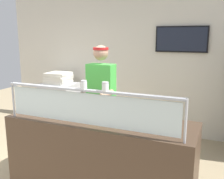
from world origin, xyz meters
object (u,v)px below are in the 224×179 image
Objects in this scene: parmesan_shaker at (84,85)px; pepper_flake_shaker at (105,87)px; worker_figure at (101,99)px; pizza_box_stack at (58,78)px; pizza_tray at (83,112)px; pizza_server at (81,111)px.

pepper_flake_shaker is (0.24, -0.00, 0.00)m from parmesan_shaker.
worker_figure is at bearing 106.32° from parmesan_shaker.
worker_figure is at bearing -36.84° from pizza_box_stack.
pizza_tray is 5.39× the size of pepper_flake_shaker.
pizza_box_stack is at bearing 132.06° from pizza_tray.
parmesan_shaker is 0.99× the size of pepper_flake_shaker.
pizza_box_stack is (-1.55, 1.16, 0.03)m from worker_figure.
pepper_flake_shaker is at bearing -48.87° from pizza_server.
pizza_server is (-0.00, -0.02, 0.02)m from pizza_tray.
pizza_server is 0.61m from worker_figure.
parmesan_shaker is at bearing -73.68° from worker_figure.
pepper_flake_shaker is (0.50, -0.39, 0.41)m from pizza_server.
pizza_tray is at bearing 140.94° from pepper_flake_shaker.
pizza_tray is at bearing 122.79° from parmesan_shaker.
pizza_box_stack is at bearing 133.96° from pepper_flake_shaker.
parmesan_shaker reaches higher than pizza_tray.
pepper_flake_shaker reaches higher than pizza_server.
pizza_tray is 0.65m from parmesan_shaker.
worker_figure reaches higher than pepper_flake_shaker.
pizza_box_stack is at bearing 143.16° from worker_figure.
pizza_box_stack is at bearing 130.49° from parmesan_shaker.
pizza_box_stack is (-1.58, 1.75, 0.07)m from pizza_tray.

